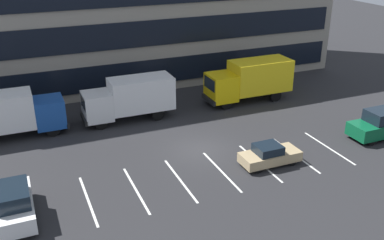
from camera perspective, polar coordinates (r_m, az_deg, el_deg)
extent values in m
plane|color=#262628|center=(30.78, 1.05, -3.80)|extent=(120.00, 120.00, 0.00)
cube|color=black|center=(41.00, -6.11, 6.09)|extent=(39.82, 0.16, 2.30)
cube|color=black|center=(40.09, -6.33, 11.01)|extent=(39.82, 0.16, 2.30)
cube|color=silver|center=(25.97, -13.28, -10.07)|extent=(0.14, 5.40, 0.01)
cube|color=silver|center=(26.42, -7.26, -8.94)|extent=(0.14, 5.40, 0.01)
cube|color=silver|center=(27.15, -1.53, -7.78)|extent=(0.14, 5.40, 0.01)
cube|color=silver|center=(28.15, 3.81, -6.62)|extent=(0.14, 5.40, 0.01)
cube|color=silver|center=(29.38, 8.73, -5.49)|extent=(0.14, 5.40, 0.01)
cube|color=silver|center=(30.81, 13.20, -4.43)|extent=(0.14, 5.40, 0.01)
cube|color=silver|center=(32.42, 17.24, -3.44)|extent=(0.14, 5.40, 0.01)
cube|color=yellow|center=(38.05, 3.81, 4.27)|extent=(2.27, 2.47, 2.27)
cube|color=black|center=(37.44, 2.29, 4.72)|extent=(0.06, 2.08, 1.00)
cube|color=yellow|center=(39.66, 8.78, 5.71)|extent=(5.36, 2.57, 2.78)
cube|color=black|center=(37.89, 2.16, 2.65)|extent=(0.21, 2.47, 0.41)
cylinder|color=black|center=(37.55, 4.48, 2.15)|extent=(1.03, 0.31, 1.03)
cylinder|color=black|center=(39.32, 3.07, 3.18)|extent=(1.03, 0.31, 1.03)
cylinder|color=black|center=(39.92, 10.74, 3.11)|extent=(1.03, 0.31, 1.03)
cylinder|color=black|center=(41.59, 9.15, 4.05)|extent=(1.03, 0.31, 1.03)
cube|color=white|center=(34.85, -12.16, 1.78)|extent=(2.12, 2.31, 2.12)
cube|color=black|center=(34.55, -13.90, 2.17)|extent=(0.06, 1.94, 0.93)
cube|color=white|center=(35.42, -6.59, 3.43)|extent=(5.00, 2.41, 2.60)
cube|color=black|center=(35.03, -13.80, 0.11)|extent=(0.19, 2.31, 0.38)
cylinder|color=black|center=(34.35, -11.67, -0.42)|extent=(0.96, 0.29, 0.96)
cylinder|color=black|center=(36.15, -12.34, 0.74)|extent=(0.96, 0.29, 0.96)
cylinder|color=black|center=(35.38, -4.46, 0.73)|extent=(0.96, 0.29, 0.96)
cylinder|color=black|center=(37.13, -5.45, 1.81)|extent=(0.96, 0.29, 0.96)
cube|color=#194799|center=(34.60, -17.96, 0.99)|extent=(2.13, 2.33, 2.13)
cube|color=black|center=(34.52, -16.33, 1.91)|extent=(0.06, 1.96, 0.94)
cube|color=black|center=(35.02, -15.98, -0.12)|extent=(0.19, 2.33, 0.39)
cylinder|color=black|center=(35.92, -17.93, -0.03)|extent=(0.97, 0.29, 0.97)
cylinder|color=black|center=(34.08, -17.56, -1.25)|extent=(0.97, 0.29, 0.97)
cube|color=tan|center=(29.09, 10.05, -4.69)|extent=(3.94, 1.65, 0.64)
cube|color=black|center=(28.72, 9.80, -3.72)|extent=(1.66, 1.45, 0.55)
cylinder|color=black|center=(30.38, 11.31, -4.09)|extent=(0.55, 0.20, 0.55)
cylinder|color=black|center=(29.36, 12.84, -5.25)|extent=(0.55, 0.20, 0.55)
cylinder|color=black|center=(29.14, 7.16, -5.03)|extent=(0.55, 0.20, 0.55)
cylinder|color=black|center=(28.08, 8.60, -6.29)|extent=(0.55, 0.20, 0.55)
cube|color=#0C5933|center=(35.07, 23.10, -0.89)|extent=(4.65, 1.97, 0.96)
cube|color=black|center=(34.89, 23.60, 0.54)|extent=(2.56, 1.74, 0.86)
cylinder|color=black|center=(33.68, 22.22, -2.51)|extent=(0.69, 0.22, 0.69)
cylinder|color=black|center=(34.78, 20.28, -1.39)|extent=(0.69, 0.22, 0.69)
cube|color=white|center=(25.24, -21.96, -10.39)|extent=(1.88, 4.43, 0.91)
cube|color=black|center=(24.61, -22.23, -8.97)|extent=(1.65, 2.44, 0.82)
cylinder|color=black|center=(26.64, -20.20, -9.24)|extent=(0.21, 0.65, 0.65)
cylinder|color=black|center=(24.32, -23.62, -13.22)|extent=(0.21, 0.65, 0.65)
cylinder|color=black|center=(24.25, -19.69, -12.64)|extent=(0.21, 0.65, 0.65)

